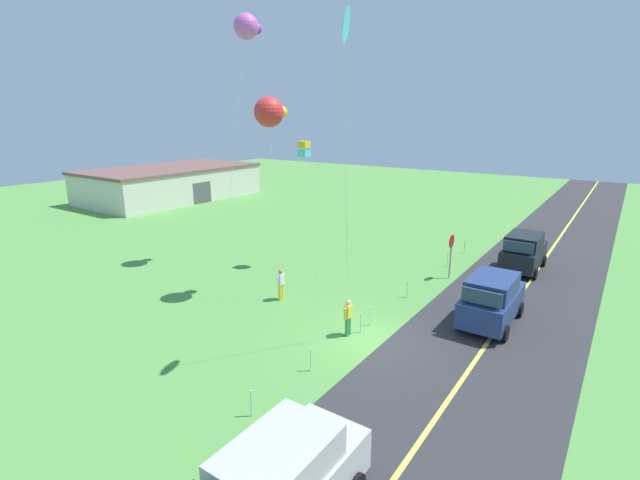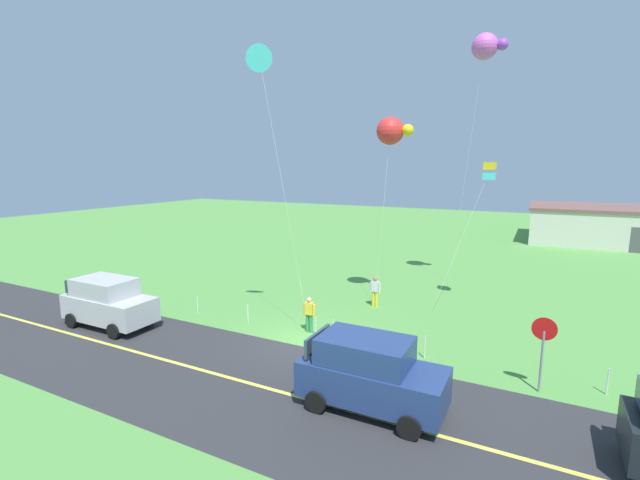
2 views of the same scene
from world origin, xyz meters
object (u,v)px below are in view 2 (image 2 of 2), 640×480
kite_blue_mid (391,131)px  warehouse_distant (637,226)px  car_parked_west_near (108,302)px  person_adult_companion (375,290)px  car_suv_foreground (370,373)px  person_adult_near (309,313)px  kite_green_far (489,171)px  kite_red_low (260,60)px  kite_yellow_high (486,46)px  stop_sign (543,340)px

kite_blue_mid → warehouse_distant: size_ratio=0.53×
car_parked_west_near → person_adult_companion: size_ratio=2.75×
car_suv_foreground → person_adult_near: car_suv_foreground is taller
person_adult_companion → kite_blue_mid: 8.27m
person_adult_near → kite_green_far: kite_green_far is taller
kite_red_low → kite_green_far: (8.25, 7.73, -4.54)m
car_suv_foreground → kite_green_far: 13.12m
car_suv_foreground → car_parked_west_near: size_ratio=1.00×
kite_yellow_high → car_suv_foreground: bearing=-93.5°
stop_sign → person_adult_near: bearing=173.0°
person_adult_near → kite_yellow_high: kite_yellow_high is taller
car_suv_foreground → kite_red_low: size_ratio=0.36×
car_suv_foreground → stop_sign: (4.64, 3.46, 0.65)m
car_suv_foreground → kite_green_far: (1.82, 11.56, 5.92)m
person_adult_near → person_adult_companion: same height
car_suv_foreground → kite_yellow_high: kite_yellow_high is taller
car_parked_west_near → kite_yellow_high: bearing=44.3°
car_suv_foreground → kite_green_far: bearing=81.0°
person_adult_near → kite_red_low: size_ratio=0.13×
person_adult_near → person_adult_companion: size_ratio=1.00×
kite_green_far → person_adult_near: bearing=-132.6°
car_parked_west_near → warehouse_distant: warehouse_distant is taller
kite_red_low → warehouse_distant: kite_red_low is taller
kite_red_low → kite_green_far: bearing=43.1°
car_suv_foreground → person_adult_companion: bearing=109.0°
car_parked_west_near → stop_sign: bearing=7.7°
warehouse_distant → kite_yellow_high: bearing=-116.5°
car_parked_west_near → person_adult_companion: bearing=39.7°
person_adult_near → person_adult_companion: 4.94m
person_adult_companion → kite_blue_mid: bearing=46.8°
kite_blue_mid → kite_green_far: size_ratio=1.30×
person_adult_companion → kite_red_low: 12.49m
person_adult_near → kite_blue_mid: size_ratio=0.16×
kite_red_low → warehouse_distant: (18.86, 34.09, -9.85)m
stop_sign → kite_red_low: bearing=178.1°
car_parked_west_near → warehouse_distant: size_ratio=0.24×
car_suv_foreground → warehouse_distant: warehouse_distant is taller
person_adult_companion → kite_blue_mid: (0.41, 0.76, 8.23)m
person_adult_near → warehouse_distant: (17.03, 33.34, 0.89)m
person_adult_near → kite_blue_mid: kite_blue_mid is taller
car_parked_west_near → person_adult_near: size_ratio=2.75×
kite_yellow_high → warehouse_distant: (11.54, 23.14, -12.00)m
car_parked_west_near → kite_yellow_high: kite_yellow_high is taller
kite_blue_mid → kite_green_far: 5.26m
car_suv_foreground → kite_red_low: 12.86m
person_adult_companion → kite_red_low: (-3.21, -5.50, 10.75)m
person_adult_near → kite_green_far: 11.33m
kite_yellow_high → kite_green_far: (0.93, -3.23, -6.69)m
car_parked_west_near → kite_red_low: bearing=22.4°
kite_red_low → kite_yellow_high: bearing=56.3°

